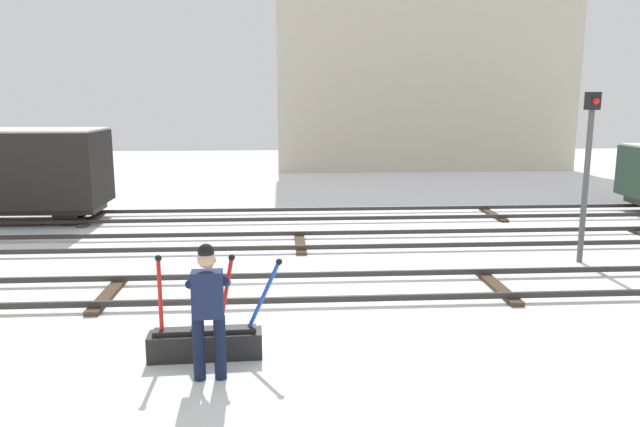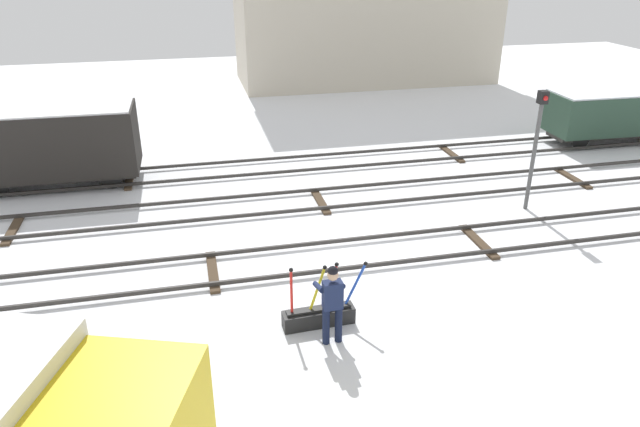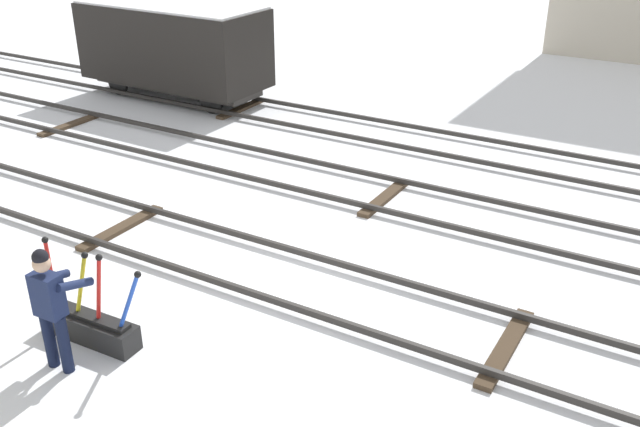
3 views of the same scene
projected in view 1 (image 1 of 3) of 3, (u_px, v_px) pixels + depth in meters
The scene contains 9 objects.
ground_plane at pixel (307, 293), 10.87m from camera, with size 60.00×60.00×0.00m, color white.
track_main_line at pixel (307, 288), 10.85m from camera, with size 44.00×1.94×0.18m.
track_siding_near at pixel (300, 241), 14.37m from camera, with size 44.00×1.94×0.18m.
track_siding_far at pixel (297, 215), 17.58m from camera, with size 44.00×1.94×0.18m.
switch_lever_frame at pixel (206, 340), 8.14m from camera, with size 1.82×0.43×1.45m.
rail_worker at pixel (208, 304), 7.41m from camera, with size 0.55×0.67×1.75m.
signal_post at pixel (588, 159), 12.53m from camera, with size 0.24×0.32×3.58m.
apartment_building at pixel (418, 70), 30.48m from camera, with size 14.48×5.94×9.63m.
freight_car_mid_siding at pixel (7, 170), 16.80m from camera, with size 5.32×2.23×2.62m.
Camera 1 is at (-0.43, -10.39, 3.47)m, focal length 33.85 mm.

